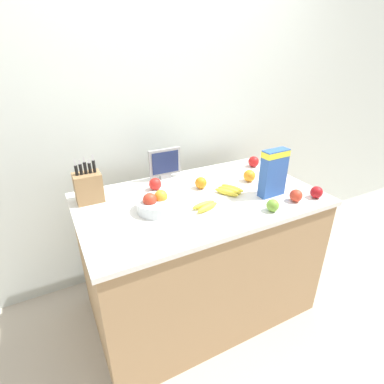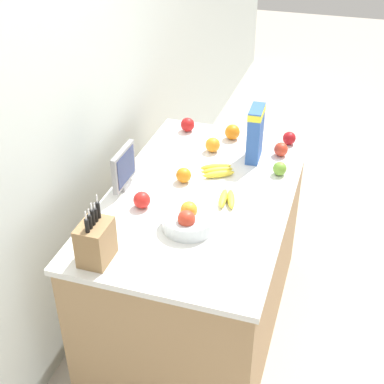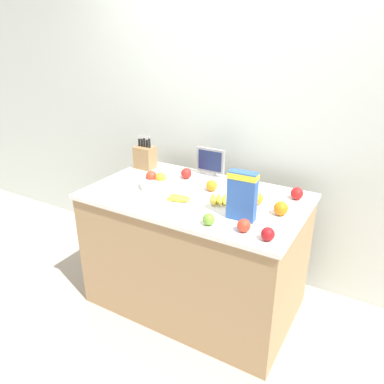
# 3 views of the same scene
# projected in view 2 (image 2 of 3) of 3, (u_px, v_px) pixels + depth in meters

# --- Properties ---
(ground_plane) EXTENTS (14.00, 14.00, 0.00)m
(ground_plane) POSITION_uv_depth(u_px,v_px,m) (200.00, 320.00, 3.13)
(ground_plane) COLOR #B2A899
(wall_back) EXTENTS (9.00, 0.06, 2.60)m
(wall_back) POSITION_uv_depth(u_px,v_px,m) (72.00, 100.00, 2.58)
(wall_back) COLOR silver
(wall_back) RESTS_ON ground_plane
(counter) EXTENTS (1.49, 0.88, 0.90)m
(counter) POSITION_uv_depth(u_px,v_px,m) (200.00, 262.00, 2.88)
(counter) COLOR tan
(counter) RESTS_ON ground_plane
(knife_block) EXTENTS (0.16, 0.12, 0.29)m
(knife_block) POSITION_uv_depth(u_px,v_px,m) (96.00, 241.00, 2.16)
(knife_block) COLOR #937047
(knife_block) RESTS_ON counter
(small_monitor) EXTENTS (0.23, 0.03, 0.22)m
(small_monitor) POSITION_uv_depth(u_px,v_px,m) (124.00, 168.00, 2.60)
(small_monitor) COLOR gray
(small_monitor) RESTS_ON counter
(cereal_box) EXTENTS (0.17, 0.08, 0.30)m
(cereal_box) POSITION_uv_depth(u_px,v_px,m) (255.00, 131.00, 2.83)
(cereal_box) COLOR #2D56A8
(cereal_box) RESTS_ON counter
(fruit_bowl) EXTENTS (0.24, 0.24, 0.12)m
(fruit_bowl) POSITION_uv_depth(u_px,v_px,m) (188.00, 220.00, 2.37)
(fruit_bowl) COLOR silver
(fruit_bowl) RESTS_ON counter
(banana_bunch_left) EXTENTS (0.18, 0.19, 0.04)m
(banana_bunch_left) POSITION_uv_depth(u_px,v_px,m) (217.00, 170.00, 2.77)
(banana_bunch_left) COLOR yellow
(banana_bunch_left) RESTS_ON counter
(banana_bunch_right) EXTENTS (0.16, 0.10, 0.04)m
(banana_bunch_right) POSITION_uv_depth(u_px,v_px,m) (227.00, 199.00, 2.55)
(banana_bunch_right) COLOR yellow
(banana_bunch_right) RESTS_ON counter
(apple_near_bananas) EXTENTS (0.08, 0.08, 0.08)m
(apple_near_bananas) POSITION_uv_depth(u_px,v_px,m) (281.00, 149.00, 2.92)
(apple_near_bananas) COLOR red
(apple_near_bananas) RESTS_ON counter
(apple_middle) EXTENTS (0.07, 0.07, 0.07)m
(apple_middle) POSITION_uv_depth(u_px,v_px,m) (289.00, 138.00, 3.04)
(apple_middle) COLOR #A31419
(apple_middle) RESTS_ON counter
(apple_front) EXTENTS (0.07, 0.07, 0.07)m
(apple_front) POSITION_uv_depth(u_px,v_px,m) (280.00, 169.00, 2.75)
(apple_front) COLOR #6B9E33
(apple_front) RESTS_ON counter
(apple_by_knife_block) EXTENTS (0.08, 0.08, 0.08)m
(apple_by_knife_block) POSITION_uv_depth(u_px,v_px,m) (142.00, 200.00, 2.50)
(apple_by_knife_block) COLOR red
(apple_by_knife_block) RESTS_ON counter
(apple_rightmost) EXTENTS (0.08, 0.08, 0.08)m
(apple_rightmost) POSITION_uv_depth(u_px,v_px,m) (188.00, 125.00, 3.17)
(apple_rightmost) COLOR red
(apple_rightmost) RESTS_ON counter
(orange_front_center) EXTENTS (0.08, 0.08, 0.08)m
(orange_front_center) POSITION_uv_depth(u_px,v_px,m) (213.00, 145.00, 2.96)
(orange_front_center) COLOR orange
(orange_front_center) RESTS_ON counter
(orange_by_cereal) EXTENTS (0.09, 0.09, 0.09)m
(orange_by_cereal) POSITION_uv_depth(u_px,v_px,m) (232.00, 132.00, 3.09)
(orange_by_cereal) COLOR orange
(orange_by_cereal) RESTS_ON counter
(orange_mid_left) EXTENTS (0.08, 0.08, 0.08)m
(orange_mid_left) POSITION_uv_depth(u_px,v_px,m) (184.00, 175.00, 2.69)
(orange_mid_left) COLOR orange
(orange_mid_left) RESTS_ON counter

